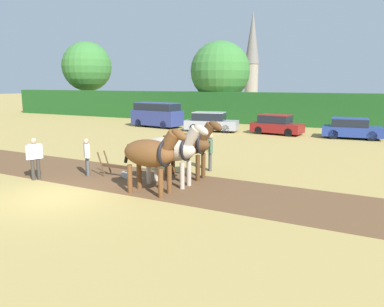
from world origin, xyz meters
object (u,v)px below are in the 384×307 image
at_px(tree_far_left, 87,67).
at_px(parked_car_left, 211,122).
at_px(draft_horse_lead_right, 171,149).
at_px(farmer_at_plow, 87,154).
at_px(church_spire, 252,57).
at_px(farmer_onlooker_left, 35,155).
at_px(parked_car_center_left, 276,125).
at_px(draft_horse_lead_left, 151,153).
at_px(farmer_beside_team, 210,149).
at_px(plow, 118,170).
at_px(parked_van, 157,115).
at_px(draft_horse_trail_left, 187,144).
at_px(tree_left, 220,71).
at_px(parked_car_center, 351,129).

xyz_separation_m(tree_far_left, parked_car_left, (23.12, -11.10, -5.30)).
bearing_deg(draft_horse_lead_right, farmer_at_plow, -174.26).
relative_size(church_spire, farmer_at_plow, 9.86).
bearing_deg(farmer_onlooker_left, parked_car_center_left, 94.68).
bearing_deg(draft_horse_lead_left, farmer_beside_team, 85.99).
xyz_separation_m(farmer_beside_team, parked_car_left, (-5.78, 12.83, -0.22)).
height_order(farmer_onlooker_left, parked_car_center_left, farmer_onlooker_left).
distance_m(farmer_onlooker_left, parked_car_center_left, 18.95).
height_order(draft_horse_lead_right, plow, draft_horse_lead_right).
bearing_deg(parked_van, farmer_onlooker_left, -65.37).
bearing_deg(farmer_beside_team, draft_horse_trail_left, -128.60).
xyz_separation_m(tree_left, draft_horse_trail_left, (8.48, -23.32, -3.68)).
bearing_deg(plow, parked_van, 118.30).
relative_size(plow, farmer_beside_team, 0.96).
relative_size(church_spire, farmer_beside_team, 9.40).
height_order(church_spire, plow, church_spire).
bearing_deg(farmer_beside_team, parked_car_center, 42.95).
relative_size(parked_car_left, parked_car_center_left, 1.12).
bearing_deg(church_spire, draft_horse_lead_right, -74.94).
bearing_deg(plow, tree_far_left, 135.03).
bearing_deg(farmer_onlooker_left, draft_horse_lead_right, 38.98).
height_order(tree_far_left, farmer_beside_team, tree_far_left).
distance_m(draft_horse_trail_left, farmer_at_plow, 4.28).
bearing_deg(draft_horse_lead_left, parked_car_left, 108.56).
bearing_deg(tree_left, draft_horse_lead_left, -71.97).
bearing_deg(tree_far_left, farmer_at_plow, -47.74).
distance_m(tree_far_left, farmer_at_plow, 37.04).
distance_m(tree_left, parked_car_center_left, 12.38).
xyz_separation_m(farmer_at_plow, farmer_onlooker_left, (-1.39, -1.47, 0.08)).
height_order(draft_horse_lead_left, farmer_beside_team, draft_horse_lead_left).
xyz_separation_m(plow, farmer_at_plow, (-1.33, -0.37, 0.60)).
height_order(tree_left, farmer_at_plow, tree_left).
relative_size(tree_far_left, farmer_at_plow, 5.84).
xyz_separation_m(tree_left, plow, (5.88, -24.57, -4.79)).
xyz_separation_m(draft_horse_trail_left, parked_van, (-11.06, 15.06, -0.31)).
xyz_separation_m(tree_far_left, church_spire, (15.21, 22.85, 2.17)).
height_order(church_spire, farmer_at_plow, church_spire).
height_order(plow, farmer_beside_team, farmer_beside_team).
bearing_deg(parked_car_center_left, draft_horse_lead_right, -82.48).
height_order(parked_car_center_left, parked_car_center, parked_car_center_left).
xyz_separation_m(draft_horse_trail_left, parked_car_left, (-5.48, 14.43, -0.68)).
bearing_deg(parked_car_left, parked_van, 162.51).
bearing_deg(parked_car_center, plow, -120.07).
height_order(tree_far_left, draft_horse_lead_right, tree_far_left).
height_order(church_spire, draft_horse_lead_right, church_spire).
xyz_separation_m(tree_left, farmer_onlooker_left, (3.16, -26.42, -4.11)).
relative_size(draft_horse_trail_left, parked_car_left, 0.65).
bearing_deg(draft_horse_trail_left, draft_horse_lead_right, -90.05).
distance_m(draft_horse_lead_left, farmer_at_plow, 4.02).
height_order(draft_horse_lead_right, farmer_at_plow, draft_horse_lead_right).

